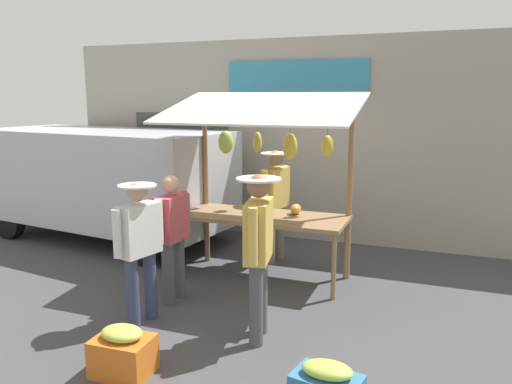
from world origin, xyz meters
TOP-DOWN VIEW (x-y plane):
  - ground_plane at (0.00, 0.00)m, footprint 40.00×40.00m
  - street_backdrop at (0.05, -2.20)m, footprint 9.00×0.30m
  - market_stall at (0.00, -0.04)m, footprint 2.50×1.46m
  - vendor_with_sunhat at (0.10, -0.75)m, footprint 0.43×0.70m
  - shopper_with_ponytail at (0.77, 1.76)m, footprint 0.40×0.66m
  - shopper_with_shopping_bag at (-0.55, 1.66)m, footprint 0.44×0.71m
  - shopper_in_striped_shirt at (0.76, 1.10)m, footprint 0.23×0.67m
  - parked_van at (3.40, -0.92)m, footprint 4.60×2.40m
  - produce_crate_side at (0.34, 2.71)m, footprint 0.53×0.40m

SIDE VIEW (x-z plane):
  - ground_plane at x=0.00m, z-range 0.00..0.00m
  - produce_crate_side at x=0.34m, z-range -0.02..0.43m
  - shopper_in_striped_shirt at x=0.76m, z-range 0.11..1.65m
  - shopper_with_ponytail at x=0.77m, z-range 0.13..1.70m
  - vendor_with_sunhat at x=0.10m, z-range 0.16..1.83m
  - shopper_with_shopping_bag at x=-0.55m, z-range 0.16..1.86m
  - parked_van at x=3.40m, z-range 0.18..2.06m
  - market_stall at x=0.00m, z-range 0.30..2.80m
  - street_backdrop at x=0.05m, z-range 0.00..3.40m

